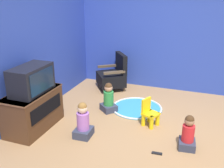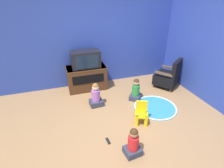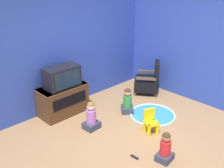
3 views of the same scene
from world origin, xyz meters
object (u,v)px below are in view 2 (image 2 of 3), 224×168
(black_armchair, at_px, (168,76))
(child_watching_center, at_px, (96,96))
(tv_cabinet, at_px, (87,77))
(child_watching_right, at_px, (136,91))
(yellow_kid_chair, at_px, (141,115))
(child_watching_left, at_px, (133,143))
(remote_control, at_px, (108,141))
(television, at_px, (86,59))

(black_armchair, height_order, child_watching_center, black_armchair)
(tv_cabinet, height_order, child_watching_right, tv_cabinet)
(yellow_kid_chair, bearing_deg, child_watching_left, -103.27)
(child_watching_right, xyz_separation_m, remote_control, (-1.07, -1.15, -0.24))
(child_watching_left, bearing_deg, black_armchair, 37.96)
(child_watching_center, bearing_deg, remote_control, -96.06)
(remote_control, bearing_deg, black_armchair, -59.93)
(black_armchair, xyz_separation_m, child_watching_left, (-1.90, -1.86, -0.09))
(tv_cabinet, height_order, yellow_kid_chair, tv_cabinet)
(black_armchair, xyz_separation_m, yellow_kid_chair, (-1.41, -1.19, -0.13))
(yellow_kid_chair, bearing_deg, remote_control, -137.09)
(child_watching_left, relative_size, child_watching_right, 0.93)
(television, xyz_separation_m, child_watching_center, (0.04, -0.86, -0.62))
(black_armchair, height_order, yellow_kid_chair, black_armchair)
(child_watching_center, distance_m, remote_control, 1.23)
(remote_control, bearing_deg, television, -4.66)
(television, distance_m, child_watching_left, 2.54)
(tv_cabinet, xyz_separation_m, child_watching_center, (0.04, -0.90, -0.08))
(tv_cabinet, height_order, remote_control, tv_cabinet)
(child_watching_left, bearing_deg, yellow_kid_chair, 47.58)
(tv_cabinet, distance_m, child_watching_center, 0.90)
(child_watching_right, bearing_deg, black_armchair, -32.75)
(tv_cabinet, xyz_separation_m, yellow_kid_chair, (0.77, -1.80, -0.14))
(television, bearing_deg, yellow_kid_chair, -66.39)
(tv_cabinet, relative_size, yellow_kid_chair, 2.21)
(child_watching_left, relative_size, child_watching_center, 0.91)
(yellow_kid_chair, relative_size, child_watching_left, 0.89)
(television, distance_m, remote_control, 2.23)
(television, xyz_separation_m, child_watching_left, (0.28, -2.44, -0.64))
(television, bearing_deg, tv_cabinet, 90.00)
(child_watching_left, height_order, child_watching_right, child_watching_right)
(tv_cabinet, bearing_deg, remote_control, -90.89)
(yellow_kid_chair, bearing_deg, tv_cabinet, 135.85)
(child_watching_left, xyz_separation_m, child_watching_center, (-0.24, 1.58, 0.02))
(tv_cabinet, bearing_deg, child_watching_center, -87.47)
(child_watching_left, bearing_deg, tv_cabinet, 89.92)
(television, bearing_deg, child_watching_center, -87.37)
(television, relative_size, black_armchair, 0.88)
(child_watching_left, bearing_deg, television, 90.01)
(child_watching_left, xyz_separation_m, remote_control, (-0.31, 0.38, -0.22))
(black_armchair, distance_m, child_watching_right, 1.19)
(tv_cabinet, distance_m, child_watching_left, 2.49)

